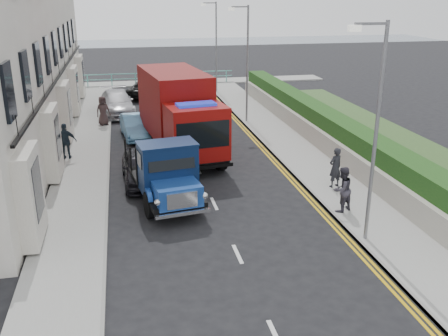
# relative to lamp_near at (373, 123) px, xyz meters

# --- Properties ---
(ground) EXTENTS (120.00, 120.00, 0.00)m
(ground) POSITION_rel_lamp_near_xyz_m (-4.18, 2.00, -4.00)
(ground) COLOR black
(ground) RESTS_ON ground
(pavement_west) EXTENTS (2.40, 38.00, 0.12)m
(pavement_west) POSITION_rel_lamp_near_xyz_m (-9.38, 11.00, -3.94)
(pavement_west) COLOR gray
(pavement_west) RESTS_ON ground
(pavement_east) EXTENTS (2.60, 38.00, 0.12)m
(pavement_east) POSITION_rel_lamp_near_xyz_m (1.12, 11.00, -3.94)
(pavement_east) COLOR gray
(pavement_east) RESTS_ON ground
(promenade) EXTENTS (30.00, 2.50, 0.12)m
(promenade) POSITION_rel_lamp_near_xyz_m (-4.18, 31.00, -3.94)
(promenade) COLOR gray
(promenade) RESTS_ON ground
(sea_plane) EXTENTS (120.00, 120.00, 0.00)m
(sea_plane) POSITION_rel_lamp_near_xyz_m (-4.18, 62.00, -4.00)
(sea_plane) COLOR slate
(sea_plane) RESTS_ON ground
(garden_east) EXTENTS (1.45, 28.00, 1.75)m
(garden_east) POSITION_rel_lamp_near_xyz_m (3.03, 11.00, -3.10)
(garden_east) COLOR #B2AD9E
(garden_east) RESTS_ON ground
(seafront_railing) EXTENTS (13.00, 0.08, 1.11)m
(seafront_railing) POSITION_rel_lamp_near_xyz_m (-4.18, 30.20, -3.42)
(seafront_railing) COLOR #59B2A5
(seafront_railing) RESTS_ON ground
(lamp_near) EXTENTS (1.23, 0.18, 7.00)m
(lamp_near) POSITION_rel_lamp_near_xyz_m (0.00, 0.00, 0.00)
(lamp_near) COLOR slate
(lamp_near) RESTS_ON ground
(lamp_mid) EXTENTS (1.23, 0.18, 7.00)m
(lamp_mid) POSITION_rel_lamp_near_xyz_m (0.00, 16.00, 0.00)
(lamp_mid) COLOR slate
(lamp_mid) RESTS_ON ground
(lamp_far) EXTENTS (1.23, 0.18, 7.00)m
(lamp_far) POSITION_rel_lamp_near_xyz_m (0.00, 26.00, 0.00)
(lamp_far) COLOR slate
(lamp_far) RESTS_ON ground
(bedford_lorry) EXTENTS (2.83, 5.50, 2.50)m
(bedford_lorry) POSITION_rel_lamp_near_xyz_m (-5.93, 4.26, -2.85)
(bedford_lorry) COLOR black
(bedford_lorry) RESTS_ON ground
(red_lorry) EXTENTS (3.63, 7.98, 4.03)m
(red_lorry) POSITION_rel_lamp_near_xyz_m (-4.70, 10.69, -1.85)
(red_lorry) COLOR black
(red_lorry) RESTS_ON ground
(parked_car_front) EXTENTS (1.74, 4.05, 1.36)m
(parked_car_front) POSITION_rel_lamp_near_xyz_m (-6.78, 6.89, -3.32)
(parked_car_front) COLOR black
(parked_car_front) RESTS_ON ground
(parked_car_mid) EXTENTS (1.73, 3.98, 1.27)m
(parked_car_mid) POSITION_rel_lamp_near_xyz_m (-6.78, 14.00, -3.36)
(parked_car_mid) COLOR #5F9DCC
(parked_car_mid) RESTS_ON ground
(parked_car_rear) EXTENTS (2.51, 5.35, 1.51)m
(parked_car_rear) POSITION_rel_lamp_near_xyz_m (-7.78, 20.00, -3.24)
(parked_car_rear) COLOR #ACABB0
(parked_car_rear) RESTS_ON ground
(seafront_car_left) EXTENTS (3.33, 5.09, 1.30)m
(seafront_car_left) POSITION_rel_lamp_near_xyz_m (-5.60, 25.29, -3.35)
(seafront_car_left) COLOR black
(seafront_car_left) RESTS_ON ground
(seafront_car_right) EXTENTS (3.28, 4.99, 1.58)m
(seafront_car_right) POSITION_rel_lamp_near_xyz_m (-3.68, 25.38, -3.21)
(seafront_car_right) COLOR #A9A9AE
(seafront_car_right) RESTS_ON ground
(pedestrian_east_near) EXTENTS (0.71, 0.58, 1.68)m
(pedestrian_east_near) POSITION_rel_lamp_near_xyz_m (0.96, 4.47, -3.04)
(pedestrian_east_near) COLOR black
(pedestrian_east_near) RESTS_ON pavement_east
(pedestrian_east_far) EXTENTS (1.02, 0.93, 1.70)m
(pedestrian_east_far) POSITION_rel_lamp_near_xyz_m (0.22, 2.17, -3.03)
(pedestrian_east_far) COLOR #37343F
(pedestrian_east_far) RESTS_ON pavement_east
(pedestrian_west_near) EXTENTS (1.03, 0.46, 1.74)m
(pedestrian_west_near) POSITION_rel_lamp_near_xyz_m (-10.18, 10.51, -3.01)
(pedestrian_west_near) COLOR #1A2530
(pedestrian_west_near) RESTS_ON pavement_west
(pedestrian_west_far) EXTENTS (1.00, 0.85, 1.74)m
(pedestrian_west_far) POSITION_rel_lamp_near_xyz_m (-8.58, 16.74, -3.01)
(pedestrian_west_far) COLOR #372828
(pedestrian_west_far) RESTS_ON pavement_west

